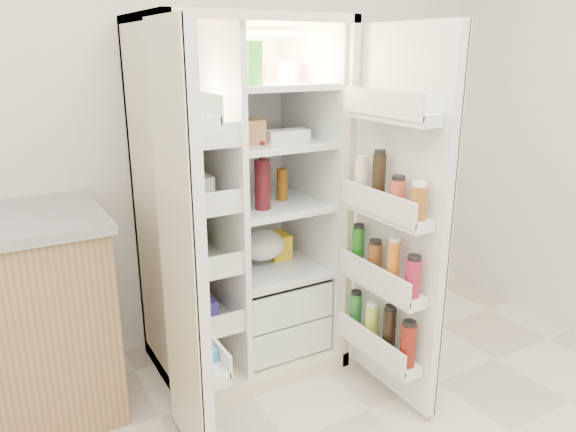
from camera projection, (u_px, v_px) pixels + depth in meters
wall_back at (186, 107)px, 2.92m from camera, size 4.00×0.02×2.70m
refrigerator at (240, 228)px, 2.88m from camera, size 0.92×0.70×1.80m
freezer_door at (183, 256)px, 2.09m from camera, size 0.15×0.40×1.72m
fridge_door at (397, 228)px, 2.48m from camera, size 0.17×0.58×1.72m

